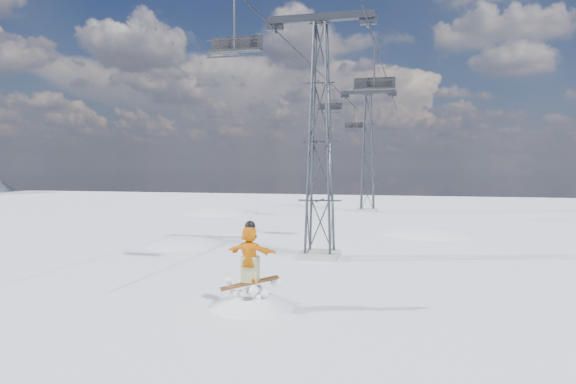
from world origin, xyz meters
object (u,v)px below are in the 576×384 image
lift_tower_near (320,143)px  snowboarder_jump (253,359)px  lift_chair_near (235,45)px  lift_tower_far (368,154)px

lift_tower_near → snowboarder_jump: bearing=-93.2°
snowboarder_jump → lift_chair_near: bearing=117.4°
lift_tower_far → snowboarder_jump: (-0.50, -33.81, -7.09)m
lift_tower_near → lift_tower_far: size_ratio=1.00×
lift_tower_far → lift_tower_near: bearing=-90.0°
lift_tower_far → lift_chair_near: 30.78m
snowboarder_jump → lift_chair_near: lift_chair_near is taller
lift_tower_near → snowboarder_jump: 11.32m
lift_tower_near → lift_tower_far: 25.00m
snowboarder_jump → lift_tower_far: bearing=89.2°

